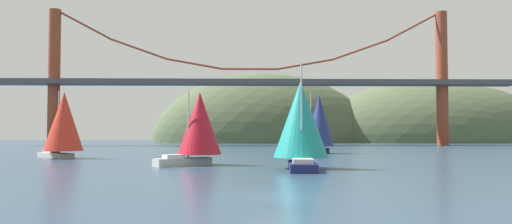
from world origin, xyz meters
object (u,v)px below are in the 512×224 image
sailboat_navy_sail (318,122)px  sailboat_teal_sail (301,122)px  sailboat_crimson_sail (199,125)px  sailboat_scarlet_sail (63,123)px

sailboat_navy_sail → sailboat_teal_sail: bearing=-101.5°
sailboat_crimson_sail → sailboat_teal_sail: sailboat_teal_sail is taller
sailboat_teal_sail → sailboat_scarlet_sail: sailboat_teal_sail is taller
sailboat_teal_sail → sailboat_navy_sail: bearing=78.5°
sailboat_scarlet_sail → sailboat_teal_sail: bearing=-32.7°
sailboat_teal_sail → sailboat_scarlet_sail: size_ratio=1.10×
sailboat_navy_sail → sailboat_crimson_sail: size_ratio=1.28×
sailboat_navy_sail → sailboat_scarlet_sail: (-33.45, -13.04, -0.32)m
sailboat_teal_sail → sailboat_scarlet_sail: (-27.23, 17.45, 0.22)m
sailboat_navy_sail → sailboat_teal_sail: sailboat_navy_sail is taller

